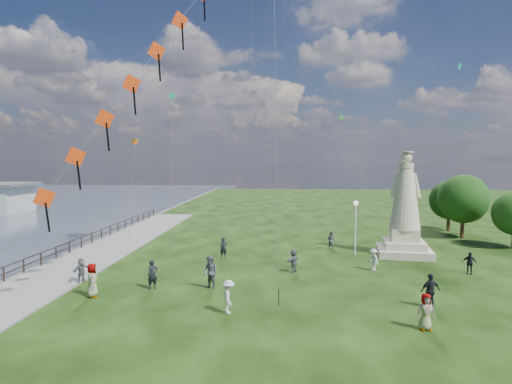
# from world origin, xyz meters

# --- Properties ---
(waterfront) EXTENTS (200.00, 200.00, 1.51)m
(waterfront) POSITION_xyz_m (-15.24, 8.99, -0.06)
(waterfront) COLOR #374552
(waterfront) RESTS_ON ground
(statue) EXTENTS (4.51, 4.51, 8.15)m
(statue) POSITION_xyz_m (10.19, 15.42, 3.08)
(statue) COLOR tan
(statue) RESTS_ON ground
(lamppost) EXTENTS (0.40, 0.40, 4.32)m
(lamppost) POSITION_xyz_m (6.34, 15.11, 3.11)
(lamppost) COLOR silver
(lamppost) RESTS_ON ground
(tree_row) EXTENTS (6.52, 12.54, 6.09)m
(tree_row) POSITION_xyz_m (18.42, 23.47, 3.42)
(tree_row) COLOR #382314
(tree_row) RESTS_ON ground
(person_0) EXTENTS (0.74, 0.70, 1.70)m
(person_0) POSITION_xyz_m (-6.86, 5.44, 0.85)
(person_0) COLOR black
(person_0) RESTS_ON ground
(person_1) EXTENTS (1.11, 1.04, 1.95)m
(person_1) POSITION_xyz_m (-3.49, 5.63, 0.97)
(person_1) COLOR #595960
(person_1) RESTS_ON ground
(person_2) EXTENTS (0.79, 1.17, 1.64)m
(person_2) POSITION_xyz_m (-1.94, 1.82, 0.82)
(person_2) COLOR silver
(person_2) RESTS_ON ground
(person_3) EXTENTS (1.12, 0.75, 1.75)m
(person_3) POSITION_xyz_m (8.21, 3.30, 0.88)
(person_3) COLOR black
(person_3) RESTS_ON ground
(person_4) EXTENTS (0.85, 0.57, 1.64)m
(person_4) POSITION_xyz_m (7.02, 0.35, 0.82)
(person_4) COLOR #595960
(person_4) RESTS_ON ground
(person_5) EXTENTS (1.14, 1.46, 1.45)m
(person_5) POSITION_xyz_m (-11.52, 6.24, 0.73)
(person_5) COLOR #595960
(person_5) RESTS_ON ground
(person_6) EXTENTS (0.66, 0.55, 1.54)m
(person_6) POSITION_xyz_m (-3.85, 13.50, 0.77)
(person_6) COLOR black
(person_6) RESTS_ON ground
(person_7) EXTENTS (0.84, 0.81, 1.49)m
(person_7) POSITION_xyz_m (4.71, 17.38, 0.74)
(person_7) COLOR #595960
(person_7) RESTS_ON ground
(person_8) EXTENTS (0.89, 1.09, 1.50)m
(person_8) POSITION_xyz_m (6.81, 10.48, 0.75)
(person_8) COLOR silver
(person_8) RESTS_ON ground
(person_9) EXTENTS (0.97, 0.77, 1.48)m
(person_9) POSITION_xyz_m (12.94, 10.00, 0.74)
(person_9) COLOR black
(person_9) RESTS_ON ground
(person_10) EXTENTS (0.86, 1.05, 1.86)m
(person_10) POSITION_xyz_m (-9.71, 3.79, 0.93)
(person_10) COLOR #595960
(person_10) RESTS_ON ground
(person_11) EXTENTS (1.29, 1.57, 1.57)m
(person_11) POSITION_xyz_m (1.40, 9.65, 0.79)
(person_11) COLOR #595960
(person_11) RESTS_ON ground
(red_kite_train) EXTENTS (9.65, 9.35, 18.18)m
(red_kite_train) POSITION_xyz_m (-7.72, 4.63, 11.31)
(red_kite_train) COLOR black
(red_kite_train) RESTS_ON ground
(small_kites) EXTENTS (30.33, 15.75, 28.99)m
(small_kites) POSITION_xyz_m (0.25, 23.34, 14.50)
(small_kites) COLOR teal
(small_kites) RESTS_ON ground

